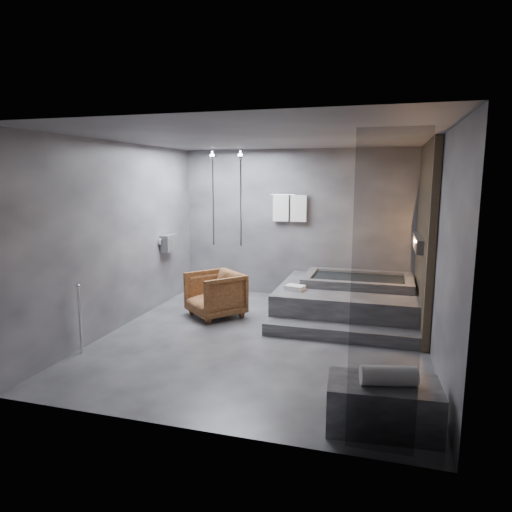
% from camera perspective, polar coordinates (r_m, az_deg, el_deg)
% --- Properties ---
extents(room, '(5.00, 5.04, 2.82)m').
position_cam_1_polar(room, '(6.42, 4.99, 4.89)').
color(room, '#2E2E31').
rests_on(room, ground).
extents(tub_deck, '(2.20, 2.00, 0.50)m').
position_cam_1_polar(tub_deck, '(7.78, 11.33, -5.49)').
color(tub_deck, '#333336').
rests_on(tub_deck, ground).
extents(tub_step, '(2.20, 0.36, 0.18)m').
position_cam_1_polar(tub_step, '(6.70, 10.40, -9.42)').
color(tub_step, '#333336').
rests_on(tub_step, ground).
extents(concrete_bench, '(1.04, 0.63, 0.45)m').
position_cam_1_polar(concrete_bench, '(4.53, 15.57, -17.59)').
color(concrete_bench, '#2D2D2F').
rests_on(concrete_bench, ground).
extents(driftwood_chair, '(1.13, 1.13, 0.74)m').
position_cam_1_polar(driftwood_chair, '(7.57, -5.12, -4.80)').
color(driftwood_chair, '#402210').
rests_on(driftwood_chair, ground).
extents(rolled_towel, '(0.52, 0.29, 0.18)m').
position_cam_1_polar(rolled_towel, '(4.36, 16.24, -14.16)').
color(rolled_towel, white).
rests_on(rolled_towel, concrete_bench).
extents(deck_towel, '(0.33, 0.27, 0.08)m').
position_cam_1_polar(deck_towel, '(7.32, 4.91, -3.97)').
color(deck_towel, silver).
rests_on(deck_towel, tub_deck).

